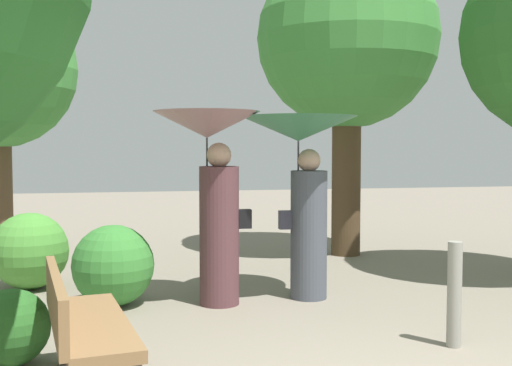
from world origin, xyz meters
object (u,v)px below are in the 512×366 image
object	(u,v)px
person_left	(212,172)
person_right	(302,165)
park_bench	(81,320)
tree_mid_right	(347,20)
path_marker_post	(454,294)

from	to	relation	value
person_left	person_right	xyz separation A→B (m)	(0.99, 0.07, 0.06)
person_right	park_bench	bearing A→B (deg)	140.08
person_left	tree_mid_right	xyz separation A→B (m)	(2.43, 2.60, 2.17)
person_left	person_right	world-z (taller)	person_left
person_right	park_bench	xyz separation A→B (m)	(-2.19, -2.29, -0.96)
park_bench	path_marker_post	distance (m)	3.00
park_bench	path_marker_post	size ratio (longest dim) A/B	1.76
tree_mid_right	person_right	bearing A→B (deg)	-119.55
tree_mid_right	park_bench	bearing A→B (deg)	-126.99
person_left	path_marker_post	world-z (taller)	person_left
park_bench	tree_mid_right	world-z (taller)	tree_mid_right
person_right	tree_mid_right	distance (m)	3.59
path_marker_post	tree_mid_right	bearing A→B (deg)	81.55
person_left	path_marker_post	xyz separation A→B (m)	(1.77, -1.81, -0.96)
person_right	tree_mid_right	xyz separation A→B (m)	(1.43, 2.53, 2.11)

